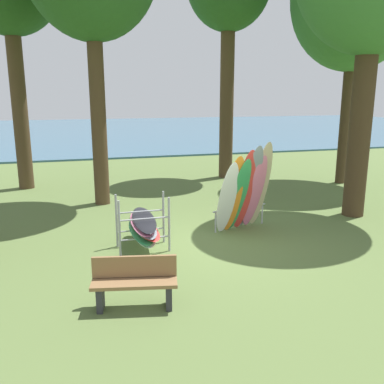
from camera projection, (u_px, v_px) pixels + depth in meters
ground_plane at (221, 242)px, 9.99m from camera, size 80.00×80.00×0.00m
lake_water at (108, 130)px, 39.72m from camera, size 80.00×36.00×0.10m
leaning_board_pile at (245, 192)px, 10.61m from camera, size 1.69×1.07×2.31m
board_storage_rack at (143, 226)px, 9.47m from camera, size 1.15×2.13×1.25m
park_bench at (135, 281)px, 6.89m from camera, size 1.45×0.68×0.85m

